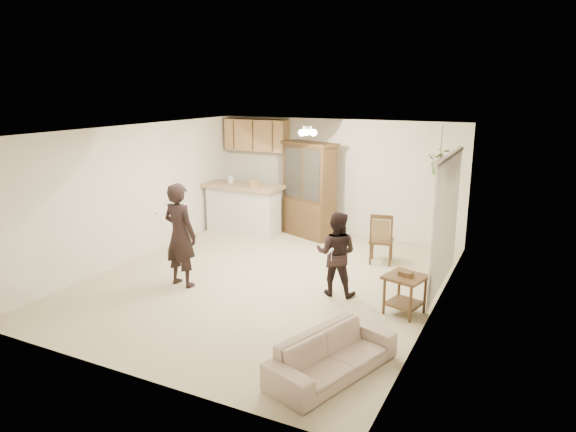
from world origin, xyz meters
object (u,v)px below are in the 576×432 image
at_px(side_table, 405,294).
at_px(chair_hutch_left, 306,221).
at_px(chair_hutch_right, 381,249).
at_px(child, 336,253).
at_px(adult, 180,232).
at_px(chair_bar, 252,218).
at_px(china_hutch, 309,191).
at_px(sofa, 333,344).

height_order(side_table, chair_hutch_left, chair_hutch_left).
distance_m(side_table, chair_hutch_left, 4.40).
distance_m(side_table, chair_hutch_right, 2.20).
xyz_separation_m(child, chair_hutch_left, (-1.86, 2.99, -0.41)).
distance_m(adult, chair_bar, 3.43).
bearing_deg(chair_hutch_right, china_hutch, -38.78).
height_order(child, chair_hutch_right, child).
bearing_deg(chair_hutch_right, side_table, 104.25).
bearing_deg(adult, chair_hutch_right, -129.16).
height_order(adult, child, adult).
bearing_deg(chair_hutch_left, adult, -85.99).
xyz_separation_m(adult, china_hutch, (0.68, 3.54, 0.11)).
relative_size(chair_bar, chair_hutch_left, 1.10).
xyz_separation_m(sofa, side_table, (0.33, 1.95, -0.07)).
bearing_deg(chair_hutch_right, sofa, 87.94).
distance_m(child, chair_bar, 3.97).
relative_size(adult, side_table, 2.81).
relative_size(china_hutch, chair_bar, 1.95).
height_order(adult, chair_hutch_left, adult).
height_order(sofa, side_table, sofa).
xyz_separation_m(side_table, chair_hutch_left, (-3.00, 3.22, -0.03)).
distance_m(sofa, child, 2.35).
height_order(chair_bar, chair_hutch_left, chair_bar).
distance_m(sofa, chair_hutch_right, 3.99).
xyz_separation_m(sofa, chair_bar, (-3.81, 4.75, -0.07)).
bearing_deg(adult, chair_bar, -72.80).
xyz_separation_m(china_hutch, chair_hutch_left, (-0.15, 0.21, -0.74)).
relative_size(adult, child, 1.33).
height_order(sofa, child, child).
bearing_deg(side_table, china_hutch, 133.34).
xyz_separation_m(china_hutch, chair_bar, (-1.29, -0.21, -0.71)).
bearing_deg(adult, child, -155.66).
relative_size(sofa, side_table, 2.93).
xyz_separation_m(adult, side_table, (3.53, 0.52, -0.60)).
height_order(child, chair_hutch_left, child).
bearing_deg(china_hutch, adult, -79.18).
distance_m(sofa, china_hutch, 5.60).
height_order(adult, china_hutch, china_hutch).
height_order(china_hutch, chair_hutch_right, china_hutch).
xyz_separation_m(child, china_hutch, (-1.71, 2.78, 0.33)).
xyz_separation_m(sofa, adult, (-3.20, 1.43, 0.53)).
distance_m(adult, chair_hutch_left, 3.84).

